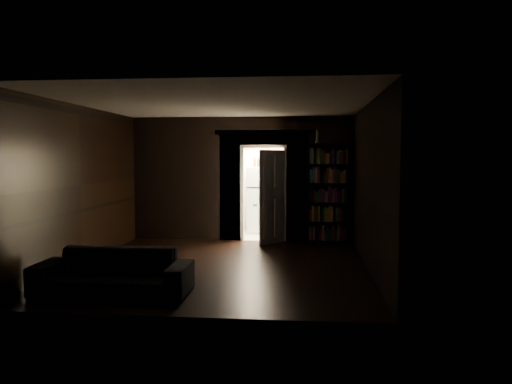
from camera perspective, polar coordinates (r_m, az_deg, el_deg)
ground at (r=8.76m, az=-4.01°, el=-8.49°), size 5.50×5.50×0.00m
room_walls at (r=9.61m, az=-3.04°, el=2.75°), size 5.02×5.61×2.84m
kitchen_alcove at (r=12.35m, az=1.29°, el=0.83°), size 2.20×1.80×2.60m
sofa at (r=7.21m, az=-16.05°, el=-8.04°), size 2.13×0.94×0.81m
bookshelf at (r=11.02m, az=8.16°, el=-0.16°), size 0.95×0.66×2.20m
refrigerator at (r=12.55m, az=0.78°, el=-0.88°), size 0.89×0.85×1.65m
door at (r=10.87m, az=1.88°, el=-0.58°), size 0.52×0.73×2.05m
figurine at (r=11.04m, az=7.04°, el=6.33°), size 0.10×0.10×0.29m
bottles at (r=12.48m, az=1.03°, el=3.55°), size 0.71×0.14×0.29m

